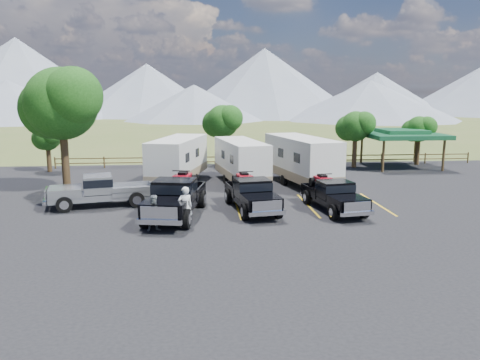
{
  "coord_description": "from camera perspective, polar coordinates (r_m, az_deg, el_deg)",
  "views": [
    {
      "loc": [
        -4.05,
        -21.11,
        6.3
      ],
      "look_at": [
        -1.86,
        3.76,
        1.6
      ],
      "focal_mm": 35.0,
      "sensor_mm": 36.0,
      "label": 1
    }
  ],
  "objects": [
    {
      "name": "tree_ne_b",
      "position": [
        43.63,
        20.95,
        5.79
      ],
      "size": [
        2.77,
        2.59,
        4.27
      ],
      "color": "#302213",
      "rests_on": "ground"
    },
    {
      "name": "asphalt_lot",
      "position": [
        25.25,
        4.37,
        -3.77
      ],
      "size": [
        44.0,
        34.0,
        0.04
      ],
      "primitive_type": "cube",
      "color": "black",
      "rests_on": "ground"
    },
    {
      "name": "tree_big_nw",
      "position": [
        31.32,
        -21.02,
        8.68
      ],
      "size": [
        5.54,
        5.18,
        7.84
      ],
      "color": "#302213",
      "rests_on": "ground"
    },
    {
      "name": "person_a",
      "position": [
        22.0,
        -6.71,
        -3.31
      ],
      "size": [
        0.83,
        0.68,
        1.95
      ],
      "primitive_type": "imported",
      "rotation": [
        0.0,
        0.0,
        3.48
      ],
      "color": "silver",
      "rests_on": "asphalt_lot"
    },
    {
      "name": "trailer_right",
      "position": [
        32.02,
        7.48,
        2.4
      ],
      "size": [
        4.05,
        9.42,
        3.27
      ],
      "rotation": [
        0.0,
        0.0,
        0.22
      ],
      "color": "silver",
      "rests_on": "asphalt_lot"
    },
    {
      "name": "rig_left",
      "position": [
        24.07,
        -7.81,
        -1.96
      ],
      "size": [
        3.23,
        6.76,
        2.17
      ],
      "rotation": [
        0.0,
        0.0,
        -0.19
      ],
      "color": "black",
      "rests_on": "asphalt_lot"
    },
    {
      "name": "trailer_center",
      "position": [
        32.24,
        0.13,
        2.29
      ],
      "size": [
        3.43,
        8.66,
        3.0
      ],
      "rotation": [
        0.0,
        0.0,
        0.18
      ],
      "color": "silver",
      "rests_on": "asphalt_lot"
    },
    {
      "name": "mountain_range",
      "position": [
        127.15,
        -6.78,
        11.3
      ],
      "size": [
        209.0,
        71.0,
        20.0
      ],
      "color": "slate",
      "rests_on": "ground"
    },
    {
      "name": "tree_nw_small",
      "position": [
        40.12,
        -22.46,
        4.83
      ],
      "size": [
        2.59,
        2.43,
        3.85
      ],
      "color": "#302213",
      "rests_on": "ground"
    },
    {
      "name": "tree_ne_a",
      "position": [
        40.39,
        13.88,
        6.35
      ],
      "size": [
        3.11,
        2.92,
        4.76
      ],
      "color": "#302213",
      "rests_on": "ground"
    },
    {
      "name": "ground",
      "position": [
        22.4,
        5.62,
        -5.72
      ],
      "size": [
        320.0,
        320.0,
        0.0
      ],
      "primitive_type": "plane",
      "color": "#4A5B26",
      "rests_on": "ground"
    },
    {
      "name": "person_b",
      "position": [
        21.68,
        -10.29,
        -3.99
      ],
      "size": [
        0.96,
        0.83,
        1.68
      ],
      "primitive_type": "imported",
      "rotation": [
        0.0,
        0.0,
        0.26
      ],
      "color": "slate",
      "rests_on": "asphalt_lot"
    },
    {
      "name": "stall_lines",
      "position": [
        26.2,
        4.01,
        -3.18
      ],
      "size": [
        12.12,
        5.5,
        0.01
      ],
      "color": "gold",
      "rests_on": "asphalt_lot"
    },
    {
      "name": "rig_center",
      "position": [
        25.16,
        1.39,
        -1.58
      ],
      "size": [
        2.72,
        5.97,
        1.92
      ],
      "rotation": [
        0.0,
        0.0,
        0.16
      ],
      "color": "black",
      "rests_on": "asphalt_lot"
    },
    {
      "name": "pickup_silver",
      "position": [
        27.08,
        -16.59,
        -1.18
      ],
      "size": [
        6.12,
        3.13,
        1.75
      ],
      "rotation": [
        0.0,
        0.0,
        -1.34
      ],
      "color": "gray",
      "rests_on": "asphalt_lot"
    },
    {
      "name": "rail_fence",
      "position": [
        40.48,
        3.61,
        2.55
      ],
      "size": [
        36.12,
        0.12,
        1.0
      ],
      "color": "brown",
      "rests_on": "ground"
    },
    {
      "name": "tree_north",
      "position": [
        40.26,
        -2.17,
        7.14
      ],
      "size": [
        3.46,
        3.24,
        5.25
      ],
      "color": "#302213",
      "rests_on": "ground"
    },
    {
      "name": "rig_right",
      "position": [
        25.55,
        11.28,
        -1.71
      ],
      "size": [
        2.56,
        5.65,
        1.82
      ],
      "rotation": [
        0.0,
        0.0,
        0.16
      ],
      "color": "black",
      "rests_on": "asphalt_lot"
    },
    {
      "name": "trailer_left",
      "position": [
        32.5,
        -7.54,
        2.42
      ],
      "size": [
        4.1,
        9.09,
        3.16
      ],
      "rotation": [
        0.0,
        0.0,
        -0.25
      ],
      "color": "silver",
      "rests_on": "asphalt_lot"
    },
    {
      "name": "pavilion",
      "position": [
        41.9,
        19.08,
        5.27
      ],
      "size": [
        6.2,
        6.2,
        3.22
      ],
      "color": "brown",
      "rests_on": "ground"
    }
  ]
}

